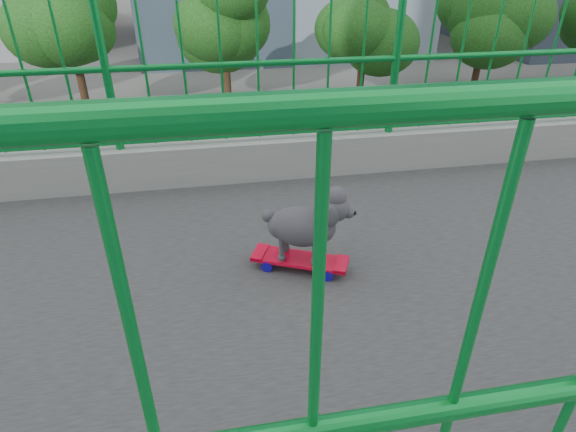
# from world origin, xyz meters

# --- Properties ---
(road) EXTENTS (18.00, 90.00, 0.02)m
(road) POSITION_xyz_m (-13.00, 0.00, 0.01)
(road) COLOR black
(road) RESTS_ON ground
(street_trees) EXTENTS (5.30, 60.40, 7.26)m
(street_trees) POSITION_xyz_m (-26.03, 1.06, 4.72)
(street_trees) COLOR black
(street_trees) RESTS_ON ground
(skateboard) EXTENTS (0.36, 0.54, 0.07)m
(skateboard) POSITION_xyz_m (-0.18, 3.06, 7.05)
(skateboard) COLOR red
(skateboard) RESTS_ON footbridge
(poodle) EXTENTS (0.32, 0.46, 0.41)m
(poodle) POSITION_xyz_m (-0.17, 3.08, 7.29)
(poodle) COLOR #2A272C
(poodle) RESTS_ON skateboard
(car_0) EXTENTS (1.60, 3.96, 1.35)m
(car_0) POSITION_xyz_m (-6.00, 2.64, 0.68)
(car_0) COLOR white
(car_0) RESTS_ON ground
(car_1) EXTENTS (1.43, 4.09, 1.35)m
(car_1) POSITION_xyz_m (-9.20, -0.14, 0.67)
(car_1) COLOR #BB0907
(car_1) RESTS_ON ground
(car_4) EXTENTS (1.66, 4.14, 1.41)m
(car_4) POSITION_xyz_m (-18.80, 13.37, 0.70)
(car_4) COLOR white
(car_4) RESTS_ON ground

